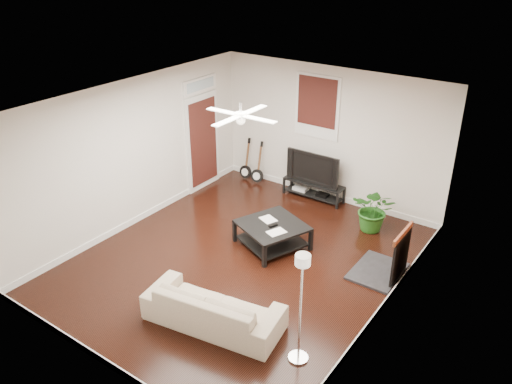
% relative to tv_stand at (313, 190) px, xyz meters
% --- Properties ---
extents(room, '(5.01, 6.01, 2.81)m').
position_rel_tv_stand_xyz_m(room, '(0.18, -2.78, 1.21)').
color(room, black).
rests_on(room, ground).
extents(brick_accent, '(0.02, 2.20, 2.80)m').
position_rel_tv_stand_xyz_m(brick_accent, '(2.67, -1.78, 1.21)').
color(brick_accent, '#AA5E37').
rests_on(brick_accent, floor).
extents(fireplace, '(0.80, 1.10, 0.92)m').
position_rel_tv_stand_xyz_m(fireplace, '(2.38, -1.78, 0.27)').
color(fireplace, black).
rests_on(fireplace, floor).
extents(window_back, '(1.00, 0.06, 1.30)m').
position_rel_tv_stand_xyz_m(window_back, '(-0.12, 0.19, 1.76)').
color(window_back, '#34110E').
rests_on(window_back, wall_back).
extents(door_left, '(0.08, 1.00, 2.50)m').
position_rel_tv_stand_xyz_m(door_left, '(-2.28, -0.88, 1.06)').
color(door_left, white).
rests_on(door_left, wall_left).
extents(tv_stand, '(1.33, 0.35, 0.37)m').
position_rel_tv_stand_xyz_m(tv_stand, '(0.00, 0.00, 0.00)').
color(tv_stand, black).
rests_on(tv_stand, floor).
extents(tv, '(1.19, 0.16, 0.69)m').
position_rel_tv_stand_xyz_m(tv, '(0.00, 0.02, 0.53)').
color(tv, black).
rests_on(tv, tv_stand).
extents(coffee_table, '(1.37, 1.37, 0.44)m').
position_rel_tv_stand_xyz_m(coffee_table, '(0.33, -2.09, 0.03)').
color(coffee_table, black).
rests_on(coffee_table, floor).
extents(sofa, '(2.10, 1.09, 0.58)m').
position_rel_tv_stand_xyz_m(sofa, '(0.81, -4.33, 0.11)').
color(sofa, tan).
rests_on(sofa, floor).
extents(floor_lamp, '(0.31, 0.31, 1.63)m').
position_rel_tv_stand_xyz_m(floor_lamp, '(2.16, -4.23, 0.63)').
color(floor_lamp, silver).
rests_on(floor_lamp, floor).
extents(potted_plant, '(0.91, 0.82, 0.88)m').
position_rel_tv_stand_xyz_m(potted_plant, '(1.59, -0.53, 0.25)').
color(potted_plant, '#22601B').
rests_on(potted_plant, floor).
extents(guitar_left, '(0.31, 0.22, 0.96)m').
position_rel_tv_stand_xyz_m(guitar_left, '(-1.77, -0.03, 0.29)').
color(guitar_left, black).
rests_on(guitar_left, floor).
extents(guitar_right, '(0.32, 0.25, 0.96)m').
position_rel_tv_stand_xyz_m(guitar_right, '(-1.42, -0.06, 0.29)').
color(guitar_right, black).
rests_on(guitar_right, floor).
extents(ceiling_fan, '(1.24, 1.24, 0.32)m').
position_rel_tv_stand_xyz_m(ceiling_fan, '(0.18, -2.78, 2.41)').
color(ceiling_fan, white).
rests_on(ceiling_fan, ceiling).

